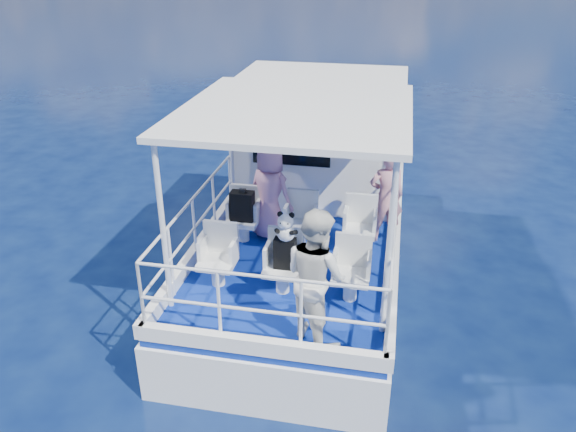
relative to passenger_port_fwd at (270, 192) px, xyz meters
The scene contains 20 objects.
ground 1.79m from the passenger_port_fwd, 38.82° to the right, with size 2000.00×2000.00×0.00m, color #07133A.
hull 1.83m from the passenger_port_fwd, 48.57° to the left, with size 3.00×7.00×1.60m, color white.
deck 1.12m from the passenger_port_fwd, 48.57° to the left, with size 2.90×6.90×0.10m, color navy.
cabin 1.98m from the passenger_port_fwd, 74.69° to the left, with size 2.85×2.00×2.20m, color white.
canopy 1.69m from the passenger_port_fwd, 50.01° to the right, with size 3.00×3.20×0.08m, color white.
canopy_posts 0.91m from the passenger_port_fwd, 52.20° to the right, with size 2.77×2.97×2.20m.
railings 1.15m from the passenger_port_fwd, 62.47° to the right, with size 2.84×3.59×1.00m, color white, non-canonical shape.
seat_port_fwd 0.72m from the passenger_port_fwd, 150.72° to the right, with size 0.48×0.46×0.38m, color silver.
seat_center_fwd 0.80m from the passenger_port_fwd, 22.64° to the right, with size 0.48×0.46×0.38m, color silver.
seat_stbd_fwd 1.54m from the passenger_port_fwd, ahead, with size 0.48×0.46×0.38m, color silver.
seat_port_aft 1.66m from the passenger_port_fwd, 104.22° to the right, with size 0.48×0.46×0.38m, color silver.
seat_center_aft 1.70m from the passenger_port_fwd, 71.19° to the right, with size 0.48×0.46×0.38m, color silver.
seat_stbd_aft 2.15m from the passenger_port_fwd, 46.94° to the right, with size 0.48×0.46×0.38m, color silver.
passenger_port_fwd is the anchor object (origin of this frame).
passenger_stbd_fwd 1.78m from the passenger_port_fwd, ahead, with size 0.54×0.36×1.48m, color #C8828E.
passenger_stbd_aft 2.59m from the passenger_port_fwd, 65.44° to the right, with size 0.80×0.62×1.65m, color silver.
backpack_port 0.48m from the passenger_port_fwd, 144.13° to the right, with size 0.35×0.20×0.46m, color black.
backpack_center 1.63m from the passenger_port_fwd, 70.19° to the right, with size 0.28×0.16×0.42m, color black.
compact_camera 0.47m from the passenger_port_fwd, 141.17° to the right, with size 0.10×0.06×0.06m, color black.
panda 1.67m from the passenger_port_fwd, 69.89° to the right, with size 0.25×0.21×0.39m, color white, non-canonical shape.
Camera 1 is at (1.32, -7.31, 5.11)m, focal length 35.00 mm.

